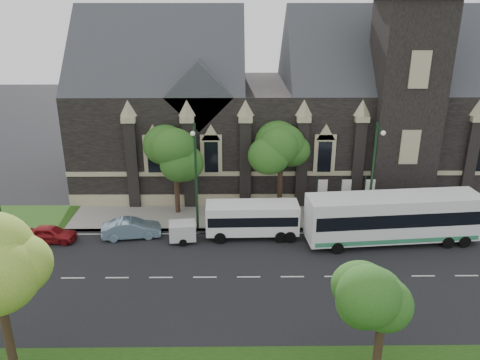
{
  "coord_description": "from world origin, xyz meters",
  "views": [
    {
      "loc": [
        -0.9,
        -28.11,
        17.74
      ],
      "look_at": [
        -0.53,
        6.0,
        4.84
      ],
      "focal_mm": 35.66,
      "sensor_mm": 36.0,
      "label": 1
    }
  ],
  "objects_px": {
    "tour_coach": "(393,217)",
    "shuttle_bus": "(252,218)",
    "tree_walk_left": "(178,151)",
    "sedan": "(132,228)",
    "tree_park_east": "(387,300)",
    "banner_flag_center": "(344,194)",
    "banner_flag_left": "(320,194)",
    "tree_park_near": "(0,262)",
    "street_lamp_near": "(373,171)",
    "box_trailer": "(182,231)",
    "banner_flag_right": "(367,194)",
    "tree_walk_right": "(283,150)",
    "car_far_red": "(51,234)",
    "street_lamp_mid": "(196,172)"
  },
  "relations": [
    {
      "from": "street_lamp_mid",
      "to": "car_far_red",
      "type": "distance_m",
      "value": 12.31
    },
    {
      "from": "box_trailer",
      "to": "street_lamp_mid",
      "type": "bearing_deg",
      "value": 54.1
    },
    {
      "from": "tree_park_east",
      "to": "tree_walk_right",
      "type": "relative_size",
      "value": 0.81
    },
    {
      "from": "shuttle_bus",
      "to": "street_lamp_mid",
      "type": "bearing_deg",
      "value": 165.73
    },
    {
      "from": "tree_park_near",
      "to": "banner_flag_left",
      "type": "xyz_separation_m",
      "value": [
        18.06,
        17.77,
        -4.03
      ]
    },
    {
      "from": "street_lamp_near",
      "to": "box_trailer",
      "type": "distance_m",
      "value": 15.72
    },
    {
      "from": "street_lamp_mid",
      "to": "banner_flag_left",
      "type": "relative_size",
      "value": 2.25
    },
    {
      "from": "tree_walk_left",
      "to": "sedan",
      "type": "relative_size",
      "value": 1.67
    },
    {
      "from": "street_lamp_mid",
      "to": "banner_flag_center",
      "type": "height_order",
      "value": "street_lamp_mid"
    },
    {
      "from": "tree_park_east",
      "to": "banner_flag_center",
      "type": "bearing_deg",
      "value": 83.43
    },
    {
      "from": "banner_flag_left",
      "to": "street_lamp_near",
      "type": "bearing_deg",
      "value": -27.18
    },
    {
      "from": "banner_flag_right",
      "to": "tour_coach",
      "type": "relative_size",
      "value": 0.3
    },
    {
      "from": "tree_walk_left",
      "to": "sedan",
      "type": "xyz_separation_m",
      "value": [
        -3.35,
        -4.72,
        -4.98
      ]
    },
    {
      "from": "tree_walk_right",
      "to": "banner_flag_right",
      "type": "bearing_deg",
      "value": -13.6
    },
    {
      "from": "tour_coach",
      "to": "shuttle_bus",
      "type": "height_order",
      "value": "tour_coach"
    },
    {
      "from": "banner_flag_center",
      "to": "sedan",
      "type": "relative_size",
      "value": 0.87
    },
    {
      "from": "tour_coach",
      "to": "sedan",
      "type": "distance_m",
      "value": 20.44
    },
    {
      "from": "tour_coach",
      "to": "car_far_red",
      "type": "height_order",
      "value": "tour_coach"
    },
    {
      "from": "banner_flag_center",
      "to": "banner_flag_right",
      "type": "xyz_separation_m",
      "value": [
        2.0,
        0.0,
        0.0
      ]
    },
    {
      "from": "tree_park_near",
      "to": "street_lamp_near",
      "type": "height_order",
      "value": "street_lamp_near"
    },
    {
      "from": "tree_walk_right",
      "to": "tree_walk_left",
      "type": "distance_m",
      "value": 9.01
    },
    {
      "from": "tour_coach",
      "to": "box_trailer",
      "type": "bearing_deg",
      "value": 173.93
    },
    {
      "from": "street_lamp_mid",
      "to": "shuttle_bus",
      "type": "bearing_deg",
      "value": -13.08
    },
    {
      "from": "tree_walk_right",
      "to": "tree_walk_left",
      "type": "xyz_separation_m",
      "value": [
        -9.01,
        -0.01,
        -0.08
      ]
    },
    {
      "from": "street_lamp_near",
      "to": "car_far_red",
      "type": "distance_m",
      "value": 25.79
    },
    {
      "from": "street_lamp_near",
      "to": "box_trailer",
      "type": "bearing_deg",
      "value": -172.87
    },
    {
      "from": "tree_walk_left",
      "to": "tour_coach",
      "type": "distance_m",
      "value": 18.33
    },
    {
      "from": "banner_flag_right",
      "to": "car_far_red",
      "type": "xyz_separation_m",
      "value": [
        -25.62,
        -3.71,
        -1.71
      ]
    },
    {
      "from": "tree_walk_left",
      "to": "tree_park_east",
      "type": "bearing_deg",
      "value": -59.13
    },
    {
      "from": "tree_walk_right",
      "to": "car_far_red",
      "type": "bearing_deg",
      "value": -163.71
    },
    {
      "from": "street_lamp_near",
      "to": "tour_coach",
      "type": "distance_m",
      "value": 3.88
    },
    {
      "from": "banner_flag_center",
      "to": "banner_flag_right",
      "type": "distance_m",
      "value": 2.0
    },
    {
      "from": "banner_flag_center",
      "to": "box_trailer",
      "type": "xyz_separation_m",
      "value": [
        -13.31,
        -3.79,
        -1.49
      ]
    },
    {
      "from": "tree_walk_left",
      "to": "sedan",
      "type": "height_order",
      "value": "tree_walk_left"
    },
    {
      "from": "street_lamp_mid",
      "to": "tour_coach",
      "type": "xyz_separation_m",
      "value": [
        15.23,
        -2.12,
        -3.01
      ]
    },
    {
      "from": "tree_park_east",
      "to": "tour_coach",
      "type": "relative_size",
      "value": 0.47
    },
    {
      "from": "tree_park_east",
      "to": "tour_coach",
      "type": "height_order",
      "value": "tree_park_east"
    },
    {
      "from": "tree_walk_left",
      "to": "banner_flag_left",
      "type": "xyz_separation_m",
      "value": [
        12.08,
        -1.7,
        -3.35
      ]
    },
    {
      "from": "banner_flag_left",
      "to": "shuttle_bus",
      "type": "relative_size",
      "value": 0.55
    },
    {
      "from": "sedan",
      "to": "car_far_red",
      "type": "height_order",
      "value": "sedan"
    },
    {
      "from": "tree_park_east",
      "to": "tree_park_near",
      "type": "bearing_deg",
      "value": 178.23
    },
    {
      "from": "tree_walk_left",
      "to": "shuttle_bus",
      "type": "height_order",
      "value": "tree_walk_left"
    },
    {
      "from": "banner_flag_right",
      "to": "box_trailer",
      "type": "bearing_deg",
      "value": -166.11
    },
    {
      "from": "tree_walk_right",
      "to": "banner_flag_center",
      "type": "distance_m",
      "value": 6.36
    },
    {
      "from": "banner_flag_right",
      "to": "tree_park_near",
      "type": "bearing_deg",
      "value": -141.14
    },
    {
      "from": "tree_walk_left",
      "to": "car_far_red",
      "type": "height_order",
      "value": "tree_walk_left"
    },
    {
      "from": "tour_coach",
      "to": "car_far_red",
      "type": "xyz_separation_m",
      "value": [
        -26.56,
        0.32,
        -1.44
      ]
    },
    {
      "from": "banner_flag_left",
      "to": "banner_flag_center",
      "type": "height_order",
      "value": "same"
    },
    {
      "from": "tree_walk_right",
      "to": "car_far_red",
      "type": "relative_size",
      "value": 1.99
    },
    {
      "from": "street_lamp_near",
      "to": "tree_walk_right",
      "type": "bearing_deg",
      "value": 151.94
    }
  ]
}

